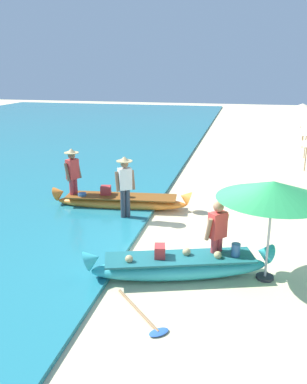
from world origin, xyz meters
name	(u,v)px	position (x,y,z in m)	size (l,w,h in m)	color
ground_plane	(195,254)	(0.00, 0.00, 0.00)	(80.00, 80.00, 0.00)	beige
boat_cyan_foreground	(180,266)	(-0.18, -1.15, 0.27)	(3.87, 1.78, 0.75)	#33B2BC
boat_orange_midground	(121,201)	(-2.61, 2.59, 0.25)	(4.32, 1.16, 0.71)	orange
person_vendor_hatted	(125,184)	(-2.20, 1.72, 1.08)	(0.57, 0.48, 1.86)	#333842
person_tourist_customer	(217,233)	(0.53, -0.74, 0.89)	(0.51, 0.54, 1.59)	#B2383D
person_vendor_assistant	(73,174)	(-4.08, 2.43, 1.08)	(0.44, 0.58, 1.86)	#B2383D
patio_umbrella_large	(273,191)	(1.55, -0.80, 1.91)	(2.18, 2.18, 2.10)	#B7B7BC
parasol_row_3	(306,115)	(4.03, 14.06, 1.75)	(1.60, 1.60, 1.91)	#8E6B47
parasol_row_4	(305,110)	(4.35, 16.69, 1.75)	(1.60, 1.60, 1.91)	#8E6B47
parasol_row_5	(303,106)	(4.52, 19.33, 1.75)	(1.60, 1.60, 1.91)	#8E6B47
paddle	(145,317)	(-0.53, -2.69, 0.03)	(1.23, 1.29, 0.05)	#8E6B47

